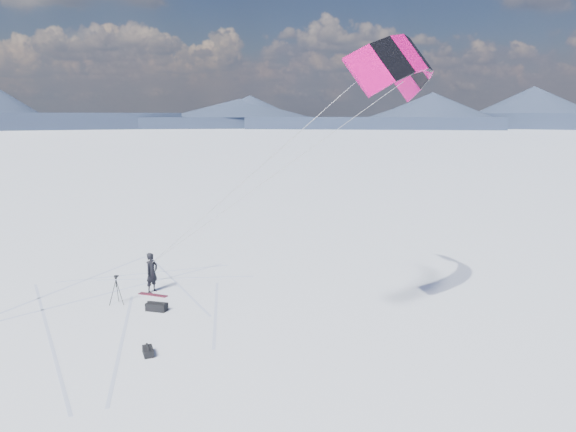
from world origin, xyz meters
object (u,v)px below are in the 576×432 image
Objects in this scene: gear_bag_b at (148,351)px; gear_bag_a at (157,307)px; snowkiter at (153,292)px; tripod at (116,286)px; snowboard at (153,295)px.

gear_bag_a is at bearing 168.34° from gear_bag_b.
gear_bag_b is (3.00, -3.17, -0.04)m from gear_bag_a.
snowkiter is 2.60m from gear_bag_a.
tripod is at bearing 175.90° from snowkiter.
tripod is 1.75× the size of gear_bag_b.
gear_bag_a is 4.37m from gear_bag_b.
snowkiter reaches higher than gear_bag_b.
snowkiter is 1.44× the size of tripod.
snowkiter is at bearing 122.65° from gear_bag_a.
gear_bag_a is at bearing -50.81° from snowboard.
gear_bag_a is (1.65, -1.30, 0.15)m from snowboard.
tripod reaches higher than gear_bag_b.
gear_bag_b is at bearing -65.23° from gear_bag_a.
gear_bag_a is (2.02, -1.63, 0.17)m from snowkiter.
snowboard is 1.50× the size of gear_bag_a.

